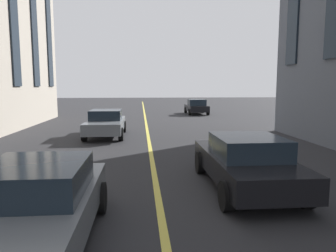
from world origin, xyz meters
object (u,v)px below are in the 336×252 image
object	(u,v)px
car_grey_parked_a	(32,207)
car_black_parked_b	(196,107)
car_grey_mid	(106,123)
car_black_oncoming	(245,161)

from	to	relation	value
car_grey_parked_a	car_black_parked_b	distance (m)	25.43
car_grey_mid	car_black_oncoming	size ratio (longest dim) A/B	1.00
car_grey_mid	car_grey_parked_a	bearing A→B (deg)	-179.50
car_grey_parked_a	car_grey_mid	xyz separation A→B (m)	(11.64, 0.10, 0.00)
car_grey_parked_a	car_black_parked_b	xyz separation A→B (m)	(24.45, -7.00, -0.00)
car_grey_parked_a	car_black_parked_b	size ratio (longest dim) A/B	1.13
car_grey_parked_a	car_grey_mid	bearing A→B (deg)	0.50
car_black_parked_b	car_black_oncoming	xyz separation A→B (m)	(-21.76, 2.65, 0.00)
car_black_parked_b	car_grey_mid	distance (m)	14.65
car_black_parked_b	car_grey_parked_a	bearing A→B (deg)	164.03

